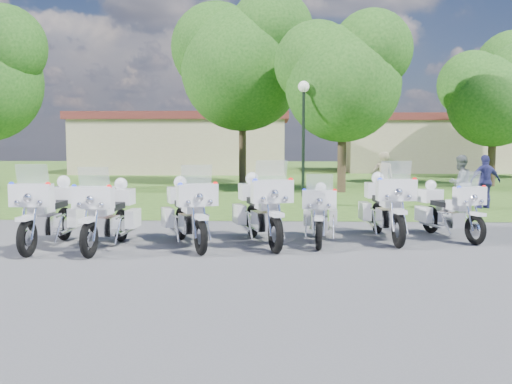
{
  "coord_description": "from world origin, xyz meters",
  "views": [
    {
      "loc": [
        0.57,
        -12.18,
        2.12
      ],
      "look_at": [
        0.07,
        1.2,
        0.95
      ],
      "focal_mm": 40.0,
      "sensor_mm": 36.0,
      "label": 1
    }
  ],
  "objects_px": {
    "motorcycle_4": "(320,213)",
    "motorcycle_1": "(109,213)",
    "motorcycle_2": "(188,211)",
    "motorcycle_6": "(448,209)",
    "motorcycle_5": "(386,206)",
    "bystander_a": "(383,180)",
    "motorcycle_0": "(50,212)",
    "bystander_c": "(485,182)",
    "lamp_post": "(304,110)",
    "bystander_b": "(460,183)",
    "motorcycle_3": "(261,208)"
  },
  "relations": [
    {
      "from": "motorcycle_4",
      "to": "lamp_post",
      "type": "xyz_separation_m",
      "value": [
        0.09,
        10.22,
        2.73
      ]
    },
    {
      "from": "motorcycle_6",
      "to": "lamp_post",
      "type": "xyz_separation_m",
      "value": [
        -2.8,
        9.54,
        2.72
      ]
    },
    {
      "from": "motorcycle_3",
      "to": "bystander_a",
      "type": "height_order",
      "value": "bystander_a"
    },
    {
      "from": "lamp_post",
      "to": "motorcycle_0",
      "type": "bearing_deg",
      "value": -117.1
    },
    {
      "from": "motorcycle_2",
      "to": "motorcycle_0",
      "type": "bearing_deg",
      "value": -16.63
    },
    {
      "from": "motorcycle_6",
      "to": "motorcycle_4",
      "type": "bearing_deg",
      "value": -5.14
    },
    {
      "from": "motorcycle_0",
      "to": "lamp_post",
      "type": "height_order",
      "value": "lamp_post"
    },
    {
      "from": "motorcycle_1",
      "to": "bystander_c",
      "type": "relative_size",
      "value": 1.45
    },
    {
      "from": "motorcycle_2",
      "to": "motorcycle_6",
      "type": "distance_m",
      "value": 5.76
    },
    {
      "from": "motorcycle_2",
      "to": "bystander_a",
      "type": "bearing_deg",
      "value": -148.74
    },
    {
      "from": "lamp_post",
      "to": "bystander_c",
      "type": "bearing_deg",
      "value": -33.99
    },
    {
      "from": "motorcycle_5",
      "to": "motorcycle_4",
      "type": "bearing_deg",
      "value": 13.51
    },
    {
      "from": "motorcycle_2",
      "to": "bystander_b",
      "type": "relative_size",
      "value": 1.4
    },
    {
      "from": "motorcycle_2",
      "to": "bystander_c",
      "type": "bearing_deg",
      "value": -162.1
    },
    {
      "from": "motorcycle_0",
      "to": "motorcycle_6",
      "type": "height_order",
      "value": "motorcycle_0"
    },
    {
      "from": "bystander_c",
      "to": "motorcycle_4",
      "type": "bearing_deg",
      "value": 39.6
    },
    {
      "from": "motorcycle_1",
      "to": "motorcycle_5",
      "type": "relative_size",
      "value": 0.95
    },
    {
      "from": "motorcycle_0",
      "to": "motorcycle_1",
      "type": "height_order",
      "value": "motorcycle_0"
    },
    {
      "from": "motorcycle_1",
      "to": "motorcycle_0",
      "type": "bearing_deg",
      "value": 0.05
    },
    {
      "from": "motorcycle_4",
      "to": "motorcycle_5",
      "type": "xyz_separation_m",
      "value": [
        1.47,
        0.44,
        0.11
      ]
    },
    {
      "from": "motorcycle_2",
      "to": "motorcycle_5",
      "type": "relative_size",
      "value": 0.92
    },
    {
      "from": "motorcycle_3",
      "to": "motorcycle_6",
      "type": "bearing_deg",
      "value": 176.28
    },
    {
      "from": "motorcycle_0",
      "to": "bystander_c",
      "type": "relative_size",
      "value": 1.49
    },
    {
      "from": "motorcycle_0",
      "to": "bystander_a",
      "type": "distance_m",
      "value": 10.66
    },
    {
      "from": "motorcycle_1",
      "to": "motorcycle_6",
      "type": "height_order",
      "value": "motorcycle_1"
    },
    {
      "from": "motorcycle_2",
      "to": "motorcycle_3",
      "type": "xyz_separation_m",
      "value": [
        1.49,
        0.3,
        0.03
      ]
    },
    {
      "from": "motorcycle_0",
      "to": "bystander_c",
      "type": "distance_m",
      "value": 13.35
    },
    {
      "from": "motorcycle_1",
      "to": "motorcycle_4",
      "type": "distance_m",
      "value": 4.37
    },
    {
      "from": "motorcycle_4",
      "to": "lamp_post",
      "type": "distance_m",
      "value": 10.58
    },
    {
      "from": "motorcycle_3",
      "to": "motorcycle_5",
      "type": "height_order",
      "value": "motorcycle_3"
    },
    {
      "from": "motorcycle_3",
      "to": "bystander_b",
      "type": "distance_m",
      "value": 8.53
    },
    {
      "from": "motorcycle_6",
      "to": "bystander_b",
      "type": "relative_size",
      "value": 1.27
    },
    {
      "from": "motorcycle_4",
      "to": "motorcycle_1",
      "type": "bearing_deg",
      "value": 16.36
    },
    {
      "from": "motorcycle_0",
      "to": "motorcycle_5",
      "type": "distance_m",
      "value": 7.09
    },
    {
      "from": "motorcycle_4",
      "to": "bystander_c",
      "type": "xyz_separation_m",
      "value": [
        5.75,
        6.41,
        0.23
      ]
    },
    {
      "from": "motorcycle_6",
      "to": "motorcycle_2",
      "type": "bearing_deg",
      "value": -6.28
    },
    {
      "from": "bystander_c",
      "to": "motorcycle_3",
      "type": "bearing_deg",
      "value": 34.98
    },
    {
      "from": "motorcycle_3",
      "to": "bystander_b",
      "type": "xyz_separation_m",
      "value": [
        6.01,
        6.05,
        0.11
      ]
    },
    {
      "from": "lamp_post",
      "to": "bystander_a",
      "type": "bearing_deg",
      "value": -58.72
    },
    {
      "from": "motorcycle_5",
      "to": "bystander_a",
      "type": "bearing_deg",
      "value": -102.95
    },
    {
      "from": "motorcycle_2",
      "to": "bystander_c",
      "type": "xyz_separation_m",
      "value": [
        8.48,
        6.93,
        0.15
      ]
    },
    {
      "from": "motorcycle_6",
      "to": "bystander_a",
      "type": "xyz_separation_m",
      "value": [
        -0.42,
        5.62,
        0.27
      ]
    },
    {
      "from": "motorcycle_5",
      "to": "bystander_c",
      "type": "distance_m",
      "value": 7.34
    },
    {
      "from": "motorcycle_3",
      "to": "bystander_c",
      "type": "xyz_separation_m",
      "value": [
        6.99,
        6.63,
        0.11
      ]
    },
    {
      "from": "motorcycle_0",
      "to": "motorcycle_4",
      "type": "height_order",
      "value": "motorcycle_0"
    },
    {
      "from": "motorcycle_6",
      "to": "lamp_post",
      "type": "bearing_deg",
      "value": -91.96
    },
    {
      "from": "motorcycle_2",
      "to": "motorcycle_5",
      "type": "xyz_separation_m",
      "value": [
        4.2,
        0.96,
        0.02
      ]
    },
    {
      "from": "motorcycle_4",
      "to": "bystander_b",
      "type": "bearing_deg",
      "value": -123.82
    },
    {
      "from": "motorcycle_6",
      "to": "bystander_b",
      "type": "bearing_deg",
      "value": -128.27
    },
    {
      "from": "lamp_post",
      "to": "motorcycle_1",
      "type": "bearing_deg",
      "value": -111.65
    }
  ]
}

